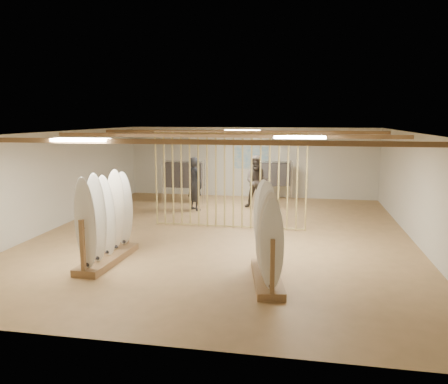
% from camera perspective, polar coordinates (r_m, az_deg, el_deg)
% --- Properties ---
extents(floor, '(12.00, 12.00, 0.00)m').
position_cam_1_polar(floor, '(12.11, -0.00, -5.61)').
color(floor, tan).
rests_on(floor, ground).
extents(ceiling, '(12.00, 12.00, 0.00)m').
position_cam_1_polar(ceiling, '(11.68, -0.00, 7.76)').
color(ceiling, gray).
rests_on(ceiling, ground).
extents(wall_back, '(12.00, 0.00, 12.00)m').
position_cam_1_polar(wall_back, '(17.70, 3.51, 3.89)').
color(wall_back, beige).
rests_on(wall_back, ground).
extents(wall_front, '(12.00, 0.00, 12.00)m').
position_cam_1_polar(wall_front, '(6.14, -10.23, -7.54)').
color(wall_front, beige).
rests_on(wall_front, ground).
extents(wall_left, '(0.00, 12.00, 12.00)m').
position_cam_1_polar(wall_left, '(13.62, -21.17, 1.47)').
color(wall_left, beige).
rests_on(wall_left, ground).
extents(wall_right, '(0.00, 12.00, 12.00)m').
position_cam_1_polar(wall_right, '(11.98, 24.24, 0.21)').
color(wall_right, beige).
rests_on(wall_right, ground).
extents(ceiling_slats, '(9.50, 6.12, 0.10)m').
position_cam_1_polar(ceiling_slats, '(11.68, -0.00, 7.37)').
color(ceiling_slats, olive).
rests_on(ceiling_slats, ground).
extents(light_panels, '(1.20, 0.35, 0.06)m').
position_cam_1_polar(light_panels, '(11.68, -0.00, 7.46)').
color(light_panels, white).
rests_on(light_panels, ground).
extents(bamboo_partition, '(4.45, 0.05, 2.78)m').
position_cam_1_polar(bamboo_partition, '(12.59, 0.66, 1.51)').
color(bamboo_partition, tan).
rests_on(bamboo_partition, ground).
extents(poster, '(1.40, 0.03, 0.90)m').
position_cam_1_polar(poster, '(17.66, 3.51, 4.53)').
color(poster, teal).
rests_on(poster, ground).
extents(rack_left, '(0.64, 2.14, 2.02)m').
position_cam_1_polar(rack_left, '(10.07, -15.09, -5.09)').
color(rack_left, olive).
rests_on(rack_left, floor).
extents(rack_right, '(0.85, 2.03, 1.88)m').
position_cam_1_polar(rack_right, '(8.65, 5.68, -7.58)').
color(rack_right, olive).
rests_on(rack_right, floor).
extents(clothing_rack_a, '(1.53, 0.42, 1.63)m').
position_cam_1_polar(clothing_rack_a, '(16.46, -5.30, 2.24)').
color(clothing_rack_a, silver).
rests_on(clothing_rack_a, floor).
extents(clothing_rack_b, '(1.42, 0.60, 1.55)m').
position_cam_1_polar(clothing_rack_b, '(17.06, 6.38, 2.29)').
color(clothing_rack_b, silver).
rests_on(clothing_rack_b, floor).
extents(shopper_a, '(0.92, 0.90, 2.10)m').
position_cam_1_polar(shopper_a, '(15.12, -3.83, 1.55)').
color(shopper_a, black).
rests_on(shopper_a, floor).
extents(shopper_b, '(1.08, 0.87, 2.13)m').
position_cam_1_polar(shopper_b, '(15.51, 4.38, 1.80)').
color(shopper_b, '#38312B').
rests_on(shopper_b, floor).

